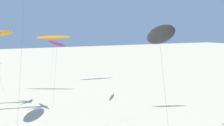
{
  "coord_description": "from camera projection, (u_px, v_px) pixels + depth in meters",
  "views": [
    {
      "loc": [
        -8.08,
        -0.75,
        11.67
      ],
      "look_at": [
        3.44,
        23.28,
        7.95
      ],
      "focal_mm": 40.61,
      "sensor_mm": 36.0,
      "label": 1
    }
  ],
  "objects": [
    {
      "name": "flying_kite_0",
      "position": [
        57.0,
        44.0,
        39.71
      ],
      "size": [
        4.17,
        6.73,
        10.21
      ],
      "color": "#EA5193",
      "rests_on": "ground"
    },
    {
      "name": "flying_kite_1",
      "position": [
        159.0,
        35.0,
        24.04
      ],
      "size": [
        3.55,
        8.6,
        12.45
      ],
      "color": "black",
      "rests_on": "ground"
    },
    {
      "name": "flying_kite_4",
      "position": [
        54.0,
        37.0,
        55.02
      ],
      "size": [
        7.76,
        5.13,
        10.07
      ],
      "color": "orange",
      "rests_on": "ground"
    }
  ]
}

